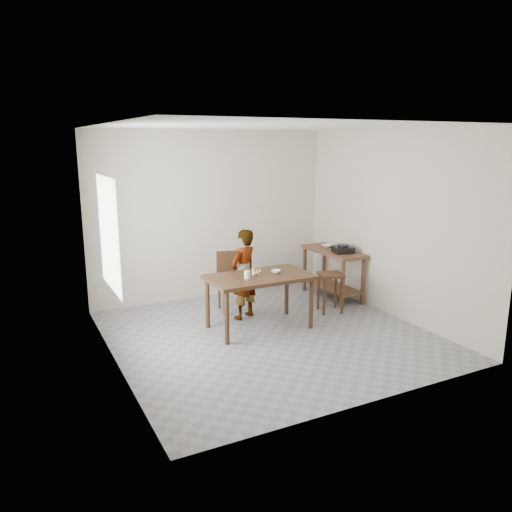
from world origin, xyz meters
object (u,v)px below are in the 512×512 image
dining_table (259,302)px  child (243,274)px  prep_counter (333,274)px  dining_chair (234,283)px  stool (330,293)px

dining_table → child: size_ratio=1.07×
dining_table → prep_counter: size_ratio=1.17×
prep_counter → dining_chair: size_ratio=1.33×
dining_table → prep_counter: 1.86m
dining_table → dining_chair: bearing=91.8°
dining_table → stool: 1.27m
stool → dining_table: bearing=-174.9°
prep_counter → child: (-1.74, -0.24, 0.26)m
stool → dining_chair: bearing=152.2°
child → stool: 1.37m
prep_counter → dining_chair: bearing=177.0°
dining_table → stool: dining_table is taller
child → dining_chair: (-0.01, 0.33, -0.21)m
dining_table → child: child is taller
child → dining_chair: size_ratio=1.46×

